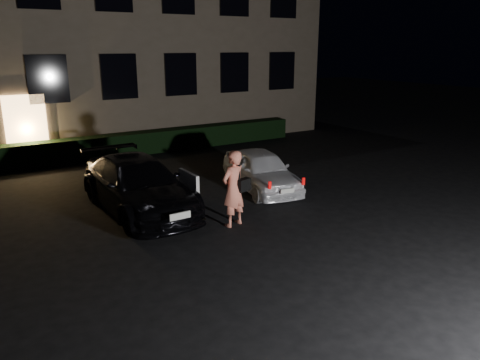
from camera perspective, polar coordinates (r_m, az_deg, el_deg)
ground at (r=10.06m, az=6.55°, el=-8.52°), size 80.00×80.00×0.00m
building at (r=22.91m, az=-18.39°, el=19.95°), size 20.00×8.11×12.00m
hedge at (r=18.91m, az=-13.55°, el=4.25°), size 15.00×0.70×0.85m
sedan at (r=12.41m, az=-12.30°, el=-0.59°), size 2.12×4.85×1.37m
hatch at (r=13.92m, az=2.59°, el=1.22°), size 2.03×3.72×1.20m
man at (r=11.03m, az=-0.80°, el=-1.04°), size 0.84×0.62×1.84m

